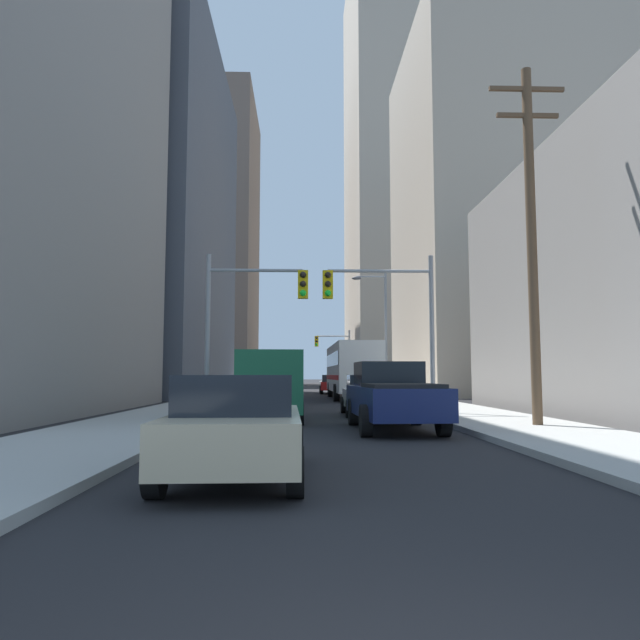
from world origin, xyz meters
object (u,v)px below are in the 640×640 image
(sedan_white, at_px, (369,395))
(traffic_signal_near_right, at_px, (384,307))
(pickup_truck_navy, at_px, (393,396))
(sedan_grey, at_px, (278,391))
(traffic_signal_near_left, at_px, (252,306))
(sedan_beige, at_px, (237,426))
(sedan_red, at_px, (332,384))
(city_bus, at_px, (352,368))
(cargo_van_green, at_px, (271,382))
(sedan_blue, at_px, (283,387))
(traffic_signal_far_right, at_px, (334,350))

(sedan_white, xyz_separation_m, traffic_signal_near_right, (0.51, -0.59, 3.29))
(pickup_truck_navy, relative_size, sedan_white, 1.29)
(sedan_grey, height_order, traffic_signal_near_left, traffic_signal_near_left)
(sedan_beige, relative_size, sedan_red, 0.99)
(city_bus, bearing_deg, pickup_truck_navy, -91.84)
(pickup_truck_navy, height_order, traffic_signal_near_left, traffic_signal_near_left)
(sedan_beige, bearing_deg, pickup_truck_navy, 65.59)
(cargo_van_green, bearing_deg, sedan_blue, 90.49)
(sedan_beige, distance_m, sedan_red, 39.33)
(city_bus, relative_size, sedan_white, 2.73)
(city_bus, height_order, traffic_signal_near_left, traffic_signal_near_left)
(sedan_grey, distance_m, traffic_signal_far_right, 31.16)
(sedan_red, bearing_deg, cargo_van_green, -97.10)
(traffic_signal_near_right, bearing_deg, pickup_truck_navy, -95.81)
(sedan_beige, bearing_deg, traffic_signal_near_left, 93.93)
(sedan_grey, relative_size, traffic_signal_near_left, 0.70)
(sedan_beige, height_order, traffic_signal_near_left, traffic_signal_near_left)
(sedan_blue, bearing_deg, pickup_truck_navy, -80.46)
(pickup_truck_navy, xyz_separation_m, traffic_signal_near_left, (-4.39, 5.30, 3.11))
(sedan_grey, bearing_deg, sedan_beige, -89.51)
(sedan_red, bearing_deg, pickup_truck_navy, -89.95)
(city_bus, height_order, sedan_red, city_bus)
(city_bus, xyz_separation_m, sedan_white, (-0.65, -15.07, -1.16))
(city_bus, height_order, sedan_white, city_bus)
(pickup_truck_navy, xyz_separation_m, traffic_signal_near_right, (0.54, 5.30, 3.13))
(city_bus, height_order, sedan_beige, city_bus)
(sedan_beige, bearing_deg, cargo_van_green, 90.25)
(sedan_blue, bearing_deg, sedan_red, 68.73)
(sedan_blue, bearing_deg, sedan_white, -77.00)
(city_bus, relative_size, sedan_red, 2.71)
(pickup_truck_navy, relative_size, traffic_signal_far_right, 0.91)
(city_bus, distance_m, sedan_beige, 28.99)
(sedan_red, bearing_deg, traffic_signal_near_right, -88.76)
(cargo_van_green, relative_size, sedan_red, 1.23)
(sedan_beige, bearing_deg, sedan_red, 84.94)
(sedan_grey, relative_size, sedan_blue, 0.99)
(pickup_truck_navy, bearing_deg, traffic_signal_near_right, 84.19)
(traffic_signal_near_left, relative_size, traffic_signal_near_right, 1.00)
(city_bus, xyz_separation_m, cargo_van_green, (-4.21, -17.72, -0.64))
(city_bus, height_order, traffic_signal_near_right, traffic_signal_near_right)
(traffic_signal_near_left, bearing_deg, traffic_signal_far_right, 82.07)
(sedan_white, bearing_deg, sedan_blue, 103.00)
(city_bus, distance_m, sedan_red, 10.60)
(sedan_grey, bearing_deg, traffic_signal_near_right, -57.68)
(sedan_blue, height_order, traffic_signal_near_left, traffic_signal_near_left)
(pickup_truck_navy, xyz_separation_m, sedan_blue, (-3.70, 22.03, -0.16))
(cargo_van_green, xyz_separation_m, traffic_signal_far_right, (4.36, 39.35, 2.75))
(traffic_signal_near_left, bearing_deg, city_bus, 72.10)
(cargo_van_green, relative_size, sedan_blue, 1.24)
(traffic_signal_far_right, bearing_deg, cargo_van_green, -96.32)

